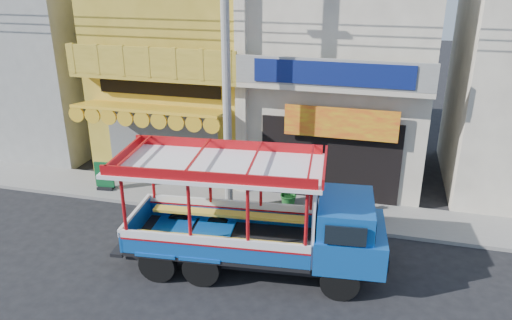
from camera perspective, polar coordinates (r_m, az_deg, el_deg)
The scene contains 11 objects.
ground at distance 13.50m, azimuth -3.21°, elevation -12.88°, with size 90.00×90.00×0.00m, color black.
sidewalk at distance 16.78m, azimuth 0.93°, elevation -5.16°, with size 30.00×2.00×0.12m, color slate.
shophouse_left at distance 20.27m, azimuth -7.53°, elevation 11.52°, with size 6.00×7.50×8.24m.
shophouse_right at distance 18.89m, azimuth 9.94°, elevation 10.63°, with size 6.00×6.75×8.24m.
party_pilaster at distance 16.44m, azimuth -1.70°, elevation 8.91°, with size 0.35×0.30×8.00m, color #B3A893.
filler_building_left at distance 23.85m, azimuth -23.56°, elevation 10.72°, with size 6.00×6.00×7.60m, color gray.
utility_pole at distance 14.74m, azimuth -2.90°, elevation 11.48°, with size 28.00×0.26×9.00m.
songthaew_truck at distance 12.83m, azimuth 1.67°, elevation -6.70°, with size 7.06×2.84×3.22m.
green_sign at distance 18.38m, azimuth -16.90°, elevation -1.98°, with size 0.67×0.36×1.02m.
potted_plant_a at distance 16.49m, azimuth 3.79°, elevation -3.74°, with size 0.81×0.70×0.90m, color #17511D.
potted_plant_b at distance 15.99m, azimuth 9.83°, elevation -4.68°, with size 0.55×0.45×1.01m, color #17511D.
Camera 1 is at (3.50, -10.53, 7.68)m, focal length 35.00 mm.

